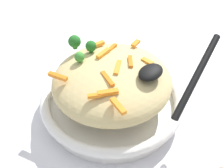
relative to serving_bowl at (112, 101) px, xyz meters
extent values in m
plane|color=silver|center=(0.00, 0.00, -0.03)|extent=(2.40, 2.40, 0.00)
cylinder|color=white|center=(0.00, 0.00, -0.01)|extent=(0.28, 0.28, 0.03)
torus|color=white|center=(0.00, 0.00, 0.01)|extent=(0.31, 0.31, 0.02)
torus|color=black|center=(0.00, 0.00, 0.01)|extent=(0.30, 0.30, 0.00)
ellipsoid|color=#D1BA7A|center=(0.00, 0.00, 0.06)|extent=(0.25, 0.24, 0.08)
cube|color=orange|center=(0.00, -0.01, 0.10)|extent=(0.04, 0.03, 0.01)
cube|color=orange|center=(0.04, 0.07, 0.09)|extent=(0.04, 0.02, 0.01)
cube|color=orange|center=(-0.07, -0.08, 0.09)|extent=(0.02, 0.04, 0.01)
cube|color=orange|center=(0.05, 0.04, 0.10)|extent=(0.03, 0.01, 0.01)
cube|color=orange|center=(-0.04, -0.02, 0.10)|extent=(0.02, 0.04, 0.01)
cube|color=orange|center=(-0.09, 0.06, 0.10)|extent=(0.02, 0.04, 0.01)
cube|color=orange|center=(0.03, -0.02, 0.10)|extent=(0.03, 0.03, 0.01)
cube|color=orange|center=(0.10, 0.01, 0.09)|extent=(0.03, 0.01, 0.01)
cube|color=orange|center=(0.02, 0.04, 0.10)|extent=(0.04, 0.01, 0.01)
cube|color=orange|center=(-0.08, -0.03, 0.09)|extent=(0.02, 0.02, 0.01)
cube|color=orange|center=(-0.06, -0.04, 0.10)|extent=(0.04, 0.03, 0.01)
cube|color=orange|center=(0.06, -0.04, 0.09)|extent=(0.01, 0.03, 0.01)
cylinder|color=#205B1C|center=(0.00, 0.10, 0.10)|extent=(0.01, 0.01, 0.01)
sphere|color=#236B23|center=(0.00, 0.10, 0.11)|extent=(0.03, 0.03, 0.03)
cylinder|color=#205B1C|center=(0.01, 0.07, 0.10)|extent=(0.01, 0.01, 0.01)
sphere|color=#236B23|center=(0.01, 0.07, 0.11)|extent=(0.02, 0.02, 0.02)
cylinder|color=#377928|center=(-0.03, 0.06, 0.09)|extent=(0.01, 0.01, 0.01)
sphere|color=#3D8E33|center=(-0.03, 0.06, 0.10)|extent=(0.02, 0.02, 0.02)
ellipsoid|color=black|center=(0.03, -0.07, 0.10)|extent=(0.06, 0.04, 0.02)
cylinder|color=black|center=(0.04, -0.16, 0.13)|extent=(0.17, 0.04, 0.07)
camera|label=1|loc=(-0.34, -0.29, 0.44)|focal=46.71mm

